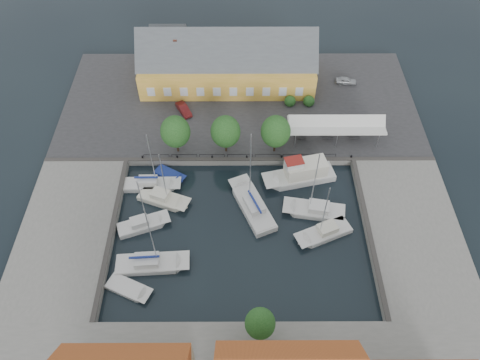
# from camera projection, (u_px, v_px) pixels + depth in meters

# --- Properties ---
(ground) EXTENTS (140.00, 140.00, 0.00)m
(ground) POSITION_uv_depth(u_px,v_px,m) (240.00, 222.00, 61.13)
(ground) COLOR black
(ground) RESTS_ON ground
(north_quay) EXTENTS (56.00, 26.00, 1.00)m
(north_quay) POSITION_uv_depth(u_px,v_px,m) (240.00, 104.00, 75.58)
(north_quay) COLOR #2D2D30
(north_quay) RESTS_ON ground
(west_quay) EXTENTS (12.00, 24.00, 1.00)m
(west_quay) POSITION_uv_depth(u_px,v_px,m) (67.00, 233.00, 59.41)
(west_quay) COLOR slate
(west_quay) RESTS_ON ground
(east_quay) EXTENTS (12.00, 24.00, 1.00)m
(east_quay) POSITION_uv_depth(u_px,v_px,m) (413.00, 233.00, 59.50)
(east_quay) COLOR slate
(east_quay) RESTS_ON ground
(quay_edge_fittings) EXTENTS (56.00, 24.72, 0.40)m
(quay_edge_fittings) POSITION_uv_depth(u_px,v_px,m) (240.00, 189.00, 63.38)
(quay_edge_fittings) COLOR #383533
(quay_edge_fittings) RESTS_ON north_quay
(warehouse) EXTENTS (28.56, 14.00, 9.55)m
(warehouse) POSITION_uv_depth(u_px,v_px,m) (224.00, 64.00, 76.03)
(warehouse) COLOR gold
(warehouse) RESTS_ON north_quay
(tent_canopy) EXTENTS (14.00, 4.00, 2.83)m
(tent_canopy) POSITION_uv_depth(u_px,v_px,m) (336.00, 125.00, 67.69)
(tent_canopy) COLOR silver
(tent_canopy) RESTS_ON north_quay
(quay_trees) EXTENTS (18.20, 4.20, 6.30)m
(quay_trees) POSITION_uv_depth(u_px,v_px,m) (226.00, 132.00, 65.14)
(quay_trees) COLOR black
(quay_trees) RESTS_ON north_quay
(car_silver) EXTENTS (3.57, 1.73, 1.17)m
(car_silver) POSITION_uv_depth(u_px,v_px,m) (346.00, 81.00, 77.70)
(car_silver) COLOR #B1B5B9
(car_silver) RESTS_ON north_quay
(car_red) EXTENTS (2.97, 3.90, 1.23)m
(car_red) POSITION_uv_depth(u_px,v_px,m) (184.00, 109.00, 73.05)
(car_red) COLOR maroon
(car_red) RESTS_ON north_quay
(center_sailboat) EXTENTS (6.55, 10.16, 13.50)m
(center_sailboat) POSITION_uv_depth(u_px,v_px,m) (253.00, 207.00, 62.34)
(center_sailboat) COLOR silver
(center_sailboat) RESTS_ON ground
(trawler) EXTENTS (10.54, 5.24, 5.00)m
(trawler) POSITION_uv_depth(u_px,v_px,m) (302.00, 174.00, 65.17)
(trawler) COLOR silver
(trawler) RESTS_ON ground
(east_boat_a) EXTENTS (8.56, 4.09, 11.70)m
(east_boat_a) POSITION_uv_depth(u_px,v_px,m) (316.00, 211.00, 62.02)
(east_boat_a) COLOR silver
(east_boat_a) RESTS_ON ground
(east_boat_b) EXTENTS (7.76, 5.20, 10.35)m
(east_boat_b) POSITION_uv_depth(u_px,v_px,m) (324.00, 233.00, 59.73)
(east_boat_b) COLOR silver
(east_boat_b) RESTS_ON ground
(west_boat_a) EXTENTS (7.97, 2.35, 10.58)m
(west_boat_a) POSITION_uv_depth(u_px,v_px,m) (151.00, 185.00, 64.85)
(west_boat_a) COLOR silver
(west_boat_a) RESTS_ON ground
(west_boat_b) EXTENTS (7.49, 4.83, 9.97)m
(west_boat_b) POSITION_uv_depth(u_px,v_px,m) (163.00, 199.00, 63.27)
(west_boat_b) COLOR silver
(west_boat_b) RESTS_ON ground
(west_boat_c) EXTENTS (7.07, 4.38, 9.46)m
(west_boat_c) POSITION_uv_depth(u_px,v_px,m) (143.00, 225.00, 60.52)
(west_boat_c) COLOR silver
(west_boat_c) RESTS_ON ground
(west_boat_d) EXTENTS (9.20, 3.26, 11.99)m
(west_boat_d) POSITION_uv_depth(u_px,v_px,m) (151.00, 264.00, 56.82)
(west_boat_d) COLOR silver
(west_boat_d) RESTS_ON ground
(launch_sw) EXTENTS (5.90, 4.19, 0.98)m
(launch_sw) POSITION_uv_depth(u_px,v_px,m) (128.00, 289.00, 54.88)
(launch_sw) COLOR silver
(launch_sw) RESTS_ON ground
(launch_nw) EXTENTS (4.86, 3.90, 0.88)m
(launch_nw) POSITION_uv_depth(u_px,v_px,m) (170.00, 175.00, 66.26)
(launch_nw) COLOR navy
(launch_nw) RESTS_ON ground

